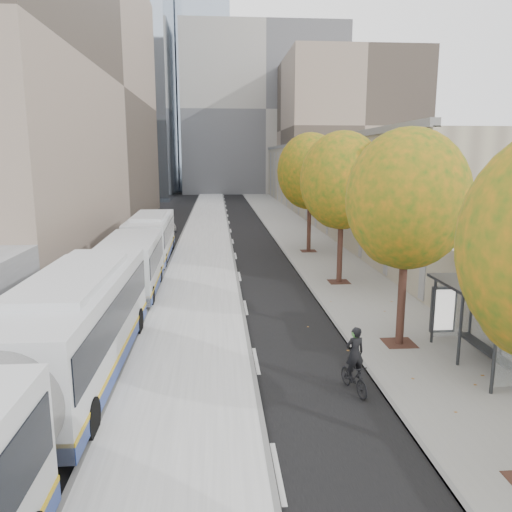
{
  "coord_description": "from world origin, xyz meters",
  "views": [
    {
      "loc": [
        -2.87,
        -3.55,
        6.66
      ],
      "look_at": [
        -1.23,
        17.33,
        2.5
      ],
      "focal_mm": 35.0,
      "sensor_mm": 36.0,
      "label": 1
    }
  ],
  "objects": [
    {
      "name": "bus_platform",
      "position": [
        -3.88,
        35.0,
        0.07
      ],
      "size": [
        4.25,
        150.0,
        0.15
      ],
      "primitive_type": "cube",
      "color": "#B3B3B3",
      "rests_on": "ground"
    },
    {
      "name": "tree_e",
      "position": [
        3.6,
        31.0,
        5.69
      ],
      "size": [
        4.6,
        4.6,
        7.92
      ],
      "color": "#301B17",
      "rests_on": "sidewalk"
    },
    {
      "name": "cyclist",
      "position": [
        0.97,
        9.54,
        0.73
      ],
      "size": [
        0.77,
        1.6,
        1.97
      ],
      "rotation": [
        0.0,
        0.0,
        0.22
      ],
      "color": "black",
      "rests_on": "ground"
    },
    {
      "name": "building_tan",
      "position": [
        15.5,
        64.0,
        4.0
      ],
      "size": [
        18.0,
        92.0,
        8.0
      ],
      "primitive_type": "cube",
      "color": "gray",
      "rests_on": "ground"
    },
    {
      "name": "bus_near",
      "position": [
        -7.21,
        7.05,
        1.68
      ],
      "size": [
        2.83,
        18.5,
        3.08
      ],
      "rotation": [
        0.0,
        0.0,
        -0.01
      ],
      "color": "silver",
      "rests_on": "ground"
    },
    {
      "name": "building_far_block",
      "position": [
        6.0,
        96.0,
        15.0
      ],
      "size": [
        30.0,
        18.0,
        30.0
      ],
      "primitive_type": "cube",
      "color": "#9E9A91",
      "rests_on": "ground"
    },
    {
      "name": "tree_d",
      "position": [
        3.6,
        22.0,
        5.47
      ],
      "size": [
        4.4,
        4.4,
        7.6
      ],
      "color": "#301B17",
      "rests_on": "sidewalk"
    },
    {
      "name": "tree_c",
      "position": [
        3.6,
        13.0,
        5.25
      ],
      "size": [
        4.2,
        4.2,
        7.28
      ],
      "color": "#301B17",
      "rests_on": "sidewalk"
    },
    {
      "name": "sidewalk",
      "position": [
        4.12,
        35.0,
        0.04
      ],
      "size": [
        4.75,
        150.0,
        0.08
      ],
      "primitive_type": "cube",
      "color": "gray",
      "rests_on": "ground"
    },
    {
      "name": "bus_far",
      "position": [
        -7.18,
        25.74,
        1.54
      ],
      "size": [
        2.85,
        16.93,
        2.81
      ],
      "rotation": [
        0.0,
        0.0,
        0.02
      ],
      "color": "silver",
      "rests_on": "ground"
    },
    {
      "name": "bus_shelter",
      "position": [
        5.69,
        10.96,
        2.19
      ],
      "size": [
        1.9,
        4.4,
        2.53
      ],
      "color": "#383A3F",
      "rests_on": "sidewalk"
    },
    {
      "name": "distant_car",
      "position": [
        -7.77,
        42.56,
        0.7
      ],
      "size": [
        2.73,
        4.44,
        1.41
      ],
      "primitive_type": "imported",
      "rotation": [
        0.0,
        0.0,
        0.28
      ],
      "color": "silver",
      "rests_on": "ground"
    }
  ]
}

